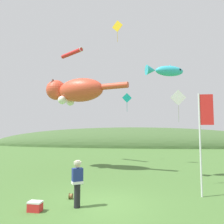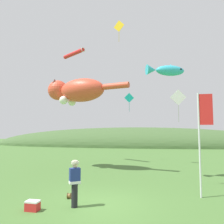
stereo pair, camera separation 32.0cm
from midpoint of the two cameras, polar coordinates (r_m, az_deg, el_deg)
name	(u,v)px [view 2 (the right image)]	position (r m, az deg, el deg)	size (l,w,h in m)	color
ground_plane	(97,205)	(9.41, -2.95, -23.00)	(120.00, 120.00, 0.00)	#477033
distant_hill_ridge	(135,146)	(42.27, 6.33, -8.75)	(57.10, 13.52, 6.99)	#426033
festival_attendant	(75,182)	(8.95, -8.65, -17.58)	(0.49, 0.44, 1.77)	black
kite_spool	(69,196)	(10.23, -10.19, -20.73)	(0.14, 0.24, 0.24)	olive
picnic_cooler	(33,206)	(9.14, -19.02, -22.12)	(0.51, 0.35, 0.36)	red
festival_banner_pole	(202,128)	(10.67, 23.34, -3.90)	(0.66, 0.08, 4.63)	silver
kite_giant_cat	(77,91)	(17.31, -8.72, 5.48)	(6.79, 2.97, 2.12)	#E04C33
kite_fish_windsock	(166,70)	(14.48, 14.54, 10.49)	(2.55, 1.39, 0.76)	#33B2CC
kite_tube_streamer	(74,53)	(21.55, -9.49, 14.84)	(2.62, 2.06, 0.44)	red
kite_diamond_gold	(119,26)	(20.42, 2.31, 21.45)	(0.98, 0.42, 1.95)	yellow
kite_diamond_teal	(129,98)	(21.97, 4.92, 3.65)	(0.96, 0.30, 1.90)	#19BFBF
kite_diamond_white	(178,98)	(12.34, 17.63, 3.55)	(0.86, 0.12, 1.77)	white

